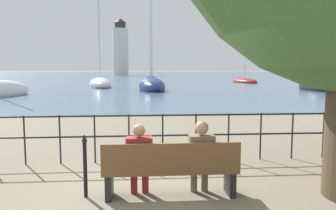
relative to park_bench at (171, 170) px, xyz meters
The scene contains 13 objects.
ground_plane 0.45m from the park_bench, 90.00° to the left, with size 1000.00×1000.00×0.00m, color #7A705B.
harbor_water 159.07m from the park_bench, 90.00° to the left, with size 600.00×300.00×0.01m.
park_bench is the anchor object (origin of this frame).
seated_person_left 0.54m from the park_bench, behind, with size 0.41×0.35×1.17m.
seated_person_right 0.54m from the park_bench, ahead, with size 0.40×0.35×1.20m.
promenade_railing 2.05m from the park_bench, 90.00° to the left, with size 11.71×0.04×1.05m.
closed_umbrella 1.35m from the park_bench, behind, with size 0.09×0.09×1.01m.
sailboat_0 29.24m from the park_bench, 56.59° to the left, with size 2.97×5.81×13.25m.
sailboat_1 43.12m from the park_bench, 89.02° to the left, with size 2.91×7.37×12.64m.
sailboat_2 46.90m from the park_bench, 71.01° to the left, with size 3.56×6.67×8.72m.
sailboat_4 26.68m from the park_bench, 88.95° to the left, with size 2.89×6.50×12.54m.
sailboat_5 33.51m from the park_bench, 99.00° to the left, with size 3.87×7.57×12.16m.
harbor_lighthouse 107.31m from the park_bench, 94.06° to the left, with size 5.19×5.19×18.94m.
Camera 1 is at (-0.44, -5.02, 2.01)m, focal length 35.00 mm.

